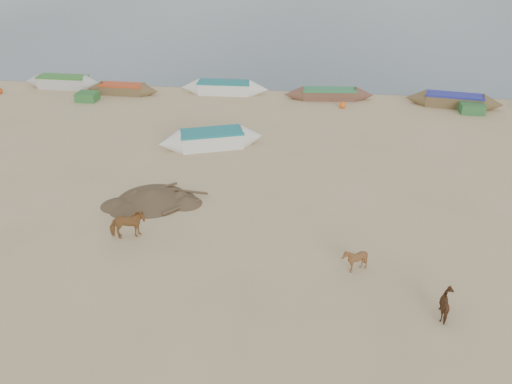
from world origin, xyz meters
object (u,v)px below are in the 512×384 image
cow_adult (128,225)px  calf_front (355,260)px  near_canoe (211,139)px  calf_right (448,305)px

cow_adult → calf_front: size_ratio=1.48×
cow_adult → near_canoe: bearing=-28.3°
cow_adult → near_canoe: 9.54m
cow_adult → calf_right: 11.96m
cow_adult → calf_right: size_ratio=1.61×
calf_front → calf_right: size_ratio=1.09×
calf_front → near_canoe: calf_front is taller
cow_adult → near_canoe: size_ratio=0.24×
cow_adult → calf_right: cow_adult is taller
calf_front → near_canoe: 12.81m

